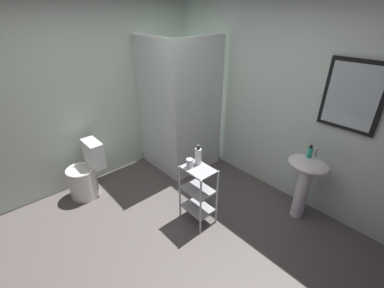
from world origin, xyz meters
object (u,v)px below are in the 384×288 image
hand_soap_bottle (310,152)px  rinse_cup (190,163)px  pedestal_sink (306,177)px  toilet (86,175)px  lotion_bottle_white (198,156)px  shower_stall (180,139)px  storage_cart (198,191)px

hand_soap_bottle → rinse_cup: (-0.82, -1.07, -0.08)m
pedestal_sink → rinse_cup: bearing=-129.8°
toilet → hand_soap_bottle: 2.84m
pedestal_sink → hand_soap_bottle: bearing=130.7°
hand_soap_bottle → toilet: bearing=-139.4°
hand_soap_bottle → lotion_bottle_white: 1.25m
lotion_bottle_white → toilet: bearing=-146.3°
toilet → rinse_cup: rinse_cup is taller
shower_stall → hand_soap_bottle: shower_stall is taller
pedestal_sink → lotion_bottle_white: bearing=-133.2°
shower_stall → pedestal_sink: size_ratio=2.47×
storage_cart → hand_soap_bottle: 1.33m
lotion_bottle_white → rinse_cup: 0.13m
storage_cart → hand_soap_bottle: size_ratio=4.89×
storage_cart → lotion_bottle_white: bearing=139.1°
pedestal_sink → rinse_cup: rinse_cup is taller
lotion_bottle_white → storage_cart: bearing=-40.9°
shower_stall → toilet: bearing=-100.1°
pedestal_sink → storage_cart: bearing=-128.1°
pedestal_sink → hand_soap_bottle: hand_soap_bottle is taller
rinse_cup → shower_stall: bearing=146.2°
pedestal_sink → storage_cart: pedestal_sink is taller
shower_stall → lotion_bottle_white: bearing=-28.7°
toilet → lotion_bottle_white: bearing=33.7°
storage_cart → lotion_bottle_white: 0.42m
storage_cart → rinse_cup: size_ratio=7.23×
toilet → hand_soap_bottle: bearing=40.6°
hand_soap_bottle → lotion_bottle_white: lotion_bottle_white is taller
hand_soap_bottle → rinse_cup: 1.35m
storage_cart → hand_soap_bottle: (0.74, 1.02, 0.44)m
shower_stall → lotion_bottle_white: shower_stall is taller
toilet → rinse_cup: (1.29, 0.74, 0.48)m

